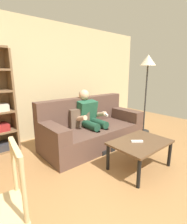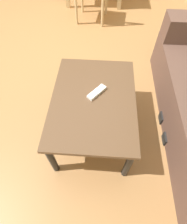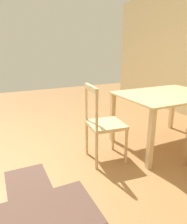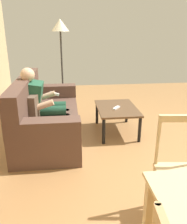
# 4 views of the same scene
# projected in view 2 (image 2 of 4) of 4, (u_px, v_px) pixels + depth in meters

# --- Properties ---
(ground_plane) EXTENTS (8.83, 8.83, 0.00)m
(ground_plane) POSITION_uv_depth(u_px,v_px,m) (52.00, 59.00, 2.29)
(ground_plane) COLOR #9E7042
(coffee_table) EXTENTS (0.89, 0.63, 0.43)m
(coffee_table) POSITION_uv_depth(u_px,v_px,m) (93.00, 103.00, 1.40)
(coffee_table) COLOR brown
(coffee_table) RESTS_ON ground_plane
(tv_remote) EXTENTS (0.16, 0.15, 0.02)m
(tv_remote) POSITION_uv_depth(u_px,v_px,m) (97.00, 92.00, 1.37)
(tv_remote) COLOR white
(tv_remote) RESTS_ON coffee_table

